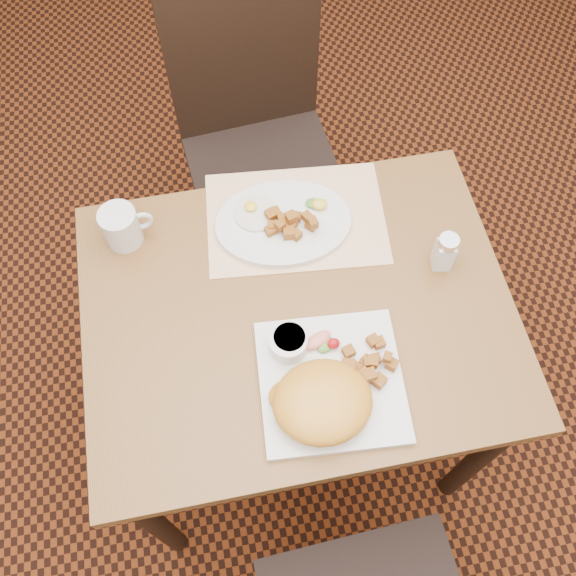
% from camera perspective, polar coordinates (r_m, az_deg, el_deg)
% --- Properties ---
extents(ground, '(8.00, 8.00, 0.00)m').
position_cam_1_polar(ground, '(2.04, 0.63, -11.22)').
color(ground, black).
rests_on(ground, ground).
extents(table, '(0.90, 0.70, 0.75)m').
position_cam_1_polar(table, '(1.44, 0.87, -3.83)').
color(table, brown).
rests_on(table, ground).
extents(chair_far, '(0.46, 0.47, 0.97)m').
position_cam_1_polar(chair_far, '(1.90, -2.82, 13.62)').
color(chair_far, black).
rests_on(chair_far, ground).
extents(placemat, '(0.43, 0.32, 0.00)m').
position_cam_1_polar(placemat, '(1.46, 0.70, 6.22)').
color(placemat, white).
rests_on(placemat, table).
extents(plate_square, '(0.30, 0.30, 0.02)m').
position_cam_1_polar(plate_square, '(1.27, 3.85, -8.31)').
color(plate_square, silver).
rests_on(plate_square, table).
extents(plate_oval, '(0.32, 0.24, 0.02)m').
position_cam_1_polar(plate_oval, '(1.44, -0.42, 5.80)').
color(plate_oval, silver).
rests_on(plate_oval, placemat).
extents(hollandaise_mound, '(0.19, 0.17, 0.07)m').
position_cam_1_polar(hollandaise_mound, '(1.22, 3.01, -10.09)').
color(hollandaise_mound, gold).
rests_on(hollandaise_mound, plate_square).
extents(ramekin, '(0.08, 0.08, 0.04)m').
position_cam_1_polar(ramekin, '(1.27, 0.02, -4.89)').
color(ramekin, silver).
rests_on(ramekin, plate_square).
extents(garnish_sq, '(0.08, 0.06, 0.03)m').
position_cam_1_polar(garnish_sq, '(1.29, 3.15, -4.81)').
color(garnish_sq, '#387223').
rests_on(garnish_sq, plate_square).
extents(fried_egg, '(0.10, 0.10, 0.02)m').
position_cam_1_polar(fried_egg, '(1.44, -2.91, 6.76)').
color(fried_egg, white).
rests_on(fried_egg, plate_oval).
extents(garnish_ov, '(0.05, 0.04, 0.02)m').
position_cam_1_polar(garnish_ov, '(1.45, 2.62, 7.48)').
color(garnish_ov, '#387223').
rests_on(garnish_ov, plate_oval).
extents(salt_shaker, '(0.05, 0.05, 0.10)m').
position_cam_1_polar(salt_shaker, '(1.39, 13.75, 3.16)').
color(salt_shaker, white).
rests_on(salt_shaker, table).
extents(coffee_mug, '(0.11, 0.08, 0.09)m').
position_cam_1_polar(coffee_mug, '(1.44, -14.54, 5.31)').
color(coffee_mug, silver).
rests_on(coffee_mug, table).
extents(home_fries_sq, '(0.12, 0.12, 0.04)m').
position_cam_1_polar(home_fries_sq, '(1.27, 7.10, -6.72)').
color(home_fries_sq, '#A45E1A').
rests_on(home_fries_sq, plate_square).
extents(home_fries_ov, '(0.12, 0.09, 0.04)m').
position_cam_1_polar(home_fries_ov, '(1.41, 0.02, 5.83)').
color(home_fries_ov, '#A45E1A').
rests_on(home_fries_ov, plate_oval).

